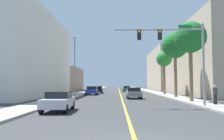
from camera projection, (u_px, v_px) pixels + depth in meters
ground at (120, 92)px, 48.58m from camera, size 192.00×192.00×0.00m
sidewalk_left at (86, 92)px, 48.75m from camera, size 2.71×168.00×0.15m
sidewalk_right at (154, 92)px, 48.41m from camera, size 2.71×168.00×0.15m
lane_marking_center at (120, 92)px, 48.58m from camera, size 0.16×144.00×0.01m
building_left_near at (8, 56)px, 34.84m from camera, size 14.06×24.82×12.47m
building_left_far at (60, 80)px, 58.69m from camera, size 10.24×15.32×6.02m
building_right_near at (224, 61)px, 39.46m from camera, size 15.65×26.97×11.97m
building_right_far at (178, 70)px, 69.78m from camera, size 16.13×26.18×12.40m
traffic_signal_mast at (178, 47)px, 18.52m from camera, size 7.49×0.36×6.80m
street_lamp at (75, 63)px, 31.69m from camera, size 0.56×0.28×8.45m
palm_near at (190, 38)px, 23.12m from camera, size 3.27×3.27×8.24m
palm_mid at (175, 46)px, 30.34m from camera, size 3.57×3.57×8.81m
palm_far at (164, 60)px, 37.47m from camera, size 2.63×2.63×7.29m
car_black at (98, 89)px, 45.31m from camera, size 1.83×4.50×1.41m
car_green at (127, 89)px, 53.72m from camera, size 1.91×4.36×1.36m
car_silver at (59, 101)px, 15.66m from camera, size 1.88×3.87×1.38m
car_gray at (134, 93)px, 28.86m from camera, size 1.84×3.81×1.44m
car_blue at (92, 91)px, 38.25m from camera, size 1.90×3.84×1.47m
pedestrian at (215, 95)px, 19.36m from camera, size 0.38×0.38×1.65m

